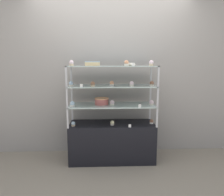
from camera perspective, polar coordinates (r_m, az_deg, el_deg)
The scene contains 27 objects.
ground_plane at distance 3.48m, azimuth 0.00°, elevation -15.72°, with size 20.00×20.00×0.00m, color gray.
back_wall at distance 3.54m, azimuth -0.26°, elevation 6.54°, with size 8.00×0.05×2.60m.
display_base at distance 3.37m, azimuth 0.00°, elevation -11.31°, with size 1.26×0.48×0.57m.
display_riser_lower at distance 3.21m, azimuth 0.00°, elevation -2.05°, with size 1.26×0.48×0.28m.
display_riser_middle at distance 3.17m, azimuth 0.00°, elevation 2.98°, with size 1.26×0.48×0.28m.
display_riser_upper at distance 3.15m, azimuth 0.00°, elevation 8.12°, with size 1.26×0.48×0.28m.
layer_cake_centerpiece at distance 3.23m, azimuth -2.70°, elevation -0.82°, with size 0.21×0.21×0.10m.
sheet_cake_frosted at distance 3.17m, azimuth -5.11°, elevation 8.94°, with size 0.21×0.14×0.06m.
cupcake_0 at distance 3.18m, azimuth -10.09°, elevation -6.67°, with size 0.06×0.06×0.07m.
cupcake_1 at distance 3.18m, azimuth 0.08°, elevation -6.54°, with size 0.06×0.06×0.07m.
cupcake_2 at distance 3.30m, azimuth 10.28°, elevation -6.08°, with size 0.06×0.06×0.07m.
price_tag_0 at distance 3.08m, azimuth 4.68°, elevation -7.28°, with size 0.04×0.00×0.04m.
cupcake_3 at distance 3.12m, azimuth -10.32°, elevation -1.56°, with size 0.07×0.07×0.08m.
cupcake_4 at distance 3.16m, azimuth 0.12°, elevation -1.28°, with size 0.07×0.07×0.08m.
cupcake_5 at distance 3.22m, azimuth 10.26°, elevation -1.24°, with size 0.07×0.07×0.08m.
price_tag_1 at distance 3.03m, azimuth 7.27°, elevation -2.06°, with size 0.04×0.00×0.04m.
cupcake_6 at distance 3.13m, azimuth -10.67°, elevation 3.65°, with size 0.06×0.06×0.07m.
cupcake_7 at distance 3.05m, azimuth -5.05°, elevation 3.64°, with size 0.06×0.06×0.07m.
cupcake_8 at distance 3.11m, azimuth -0.06°, elevation 3.78°, with size 0.06×0.06×0.07m.
cupcake_9 at distance 3.09m, azimuth 5.16°, elevation 3.71°, with size 0.06×0.06×0.07m.
cupcake_10 at distance 3.15m, azimuth 10.35°, elevation 3.71°, with size 0.06×0.06×0.07m.
price_tag_2 at distance 2.96m, azimuth -8.02°, elevation 3.21°, with size 0.04×0.00×0.04m.
cupcake_11 at distance 3.09m, azimuth -10.56°, elevation 8.94°, with size 0.06×0.06×0.08m.
cupcake_12 at distance 3.11m, azimuth 3.80°, elevation 9.08°, with size 0.06×0.06×0.08m.
cupcake_13 at distance 3.18m, azimuth 10.23°, elevation 8.96°, with size 0.06×0.06×0.08m.
price_tag_3 at distance 2.96m, azimuth 5.56°, elevation 8.76°, with size 0.04×0.00×0.04m.
donut_glazed at distance 3.20m, azimuth 4.91°, elevation 8.77°, with size 0.13×0.13×0.04m.
Camera 1 is at (-0.13, -3.15, 1.47)m, focal length 35.00 mm.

